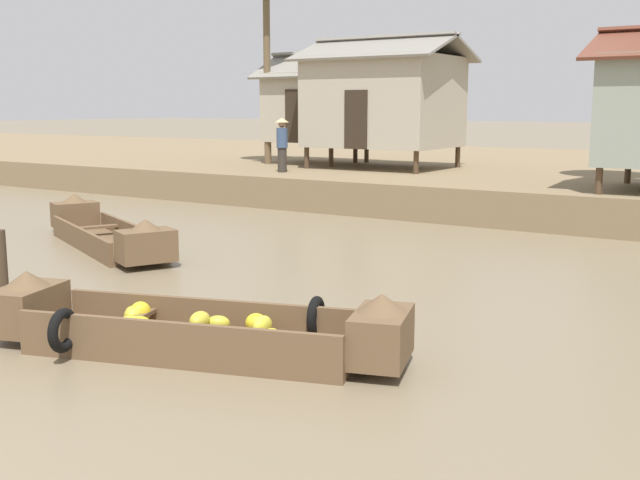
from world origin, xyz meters
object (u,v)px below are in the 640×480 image
Objects in this scene: mooring_post at (3,275)px; cargo_boat_upstream at (106,233)px; vendor_person at (282,142)px; banana_boat at (193,328)px; stilt_house_left at (318,105)px; stilt_house_mid_left at (384,100)px.

cargo_boat_upstream is at bearing 124.20° from mooring_post.
vendor_person is 1.33× the size of mooring_post.
banana_boat is 15.11m from vendor_person.
stilt_house_left is at bearing 118.77° from banana_boat.
banana_boat is 3.10× the size of vendor_person.
stilt_house_left is 18.12m from mooring_post.
banana_boat is at bearing -34.26° from cargo_boat_upstream.
mooring_post is at bearing -70.17° from vendor_person.
cargo_boat_upstream is at bearing -79.35° from vendor_person.
stilt_house_left is 4.24m from vendor_person.
banana_boat is 7.65m from cargo_boat_upstream.
mooring_post reaches higher than cargo_boat_upstream.
mooring_post is (4.71, -13.05, -1.22)m from vendor_person.
banana_boat is at bearing -69.00° from stilt_house_mid_left.
stilt_house_mid_left is at bearing 60.79° from vendor_person.
stilt_house_left is (-9.16, 16.68, 2.65)m from banana_boat.
stilt_house_mid_left is at bearing 89.06° from cargo_boat_upstream.
banana_boat is at bearing 4.89° from mooring_post.
mooring_post is (2.92, -16.25, -2.49)m from stilt_house_mid_left.
stilt_house_left is 0.78× the size of stilt_house_mid_left.
stilt_house_left reaches higher than cargo_boat_upstream.
cargo_boat_upstream is at bearing -90.94° from stilt_house_mid_left.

